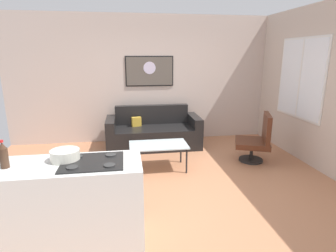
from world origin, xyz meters
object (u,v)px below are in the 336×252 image
Objects in this scene: soda_bottle at (4,155)px; wall_painting at (150,71)px; coffee_table at (158,146)px; couch at (153,133)px; mixing_bowl at (65,155)px; armchair at (257,140)px.

wall_painting is at bearing 64.75° from soda_bottle.
wall_painting is at bearing 89.25° from coffee_table.
coffee_table is (-0.04, -1.24, 0.12)m from couch.
coffee_table is 2.11m from wall_painting.
soda_bottle is at bearing -119.07° from couch.
wall_painting is at bearing 71.43° from mixing_bowl.
mixing_bowl reaches higher than coffee_table.
coffee_table is 1.08× the size of armchair.
armchair reaches higher than coffee_table.
mixing_bowl reaches higher than couch.
armchair is (1.81, -1.16, 0.13)m from couch.
armchair is at bearing 2.46° from coffee_table.
mixing_bowl is (-3.00, -1.81, 0.55)m from armchair.
soda_bottle is at bearing -132.29° from coffee_table.
mixing_bowl is at bearing 11.44° from soda_bottle.
couch is 2.15m from armchair.
couch is at bearing 60.93° from soda_bottle.
coffee_table is 3.62× the size of soda_bottle.
mixing_bowl is at bearing -111.78° from couch.
couch is 7.23× the size of soda_bottle.
wall_painting reaches higher than soda_bottle.
couch is 2.00× the size of coffee_table.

